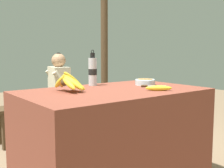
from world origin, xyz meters
The scene contains 10 objects.
market_counter centered at (0.00, 0.00, 0.40)m, with size 1.45×0.88×0.80m.
banana_bunch_ripe centered at (-0.34, 0.12, 0.87)m, with size 0.20×0.32×0.17m.
serving_bowl centered at (0.42, 0.08, 0.83)m, with size 0.18×0.18×0.05m.
water_bottle centered at (0.02, 0.33, 0.93)m, with size 0.08×0.08×0.32m.
loose_banana_front centered at (0.25, -0.26, 0.82)m, with size 0.19×0.16×0.04m.
knife centered at (0.35, -0.06, 0.81)m, with size 0.19×0.15×0.02m.
wooden_bench centered at (0.21, 1.52, 0.38)m, with size 1.53×0.32×0.45m.
seated_vendor centered at (0.22, 1.50, 0.63)m, with size 0.44×0.41×1.09m.
banana_bunch_green centered at (-0.17, 1.52, 0.51)m, with size 0.18×0.28×0.13m.
support_post_far centered at (1.30, 1.92, 1.17)m, with size 0.11×0.11×2.35m.
Camera 1 is at (-1.35, -1.76, 1.10)m, focal length 45.00 mm.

